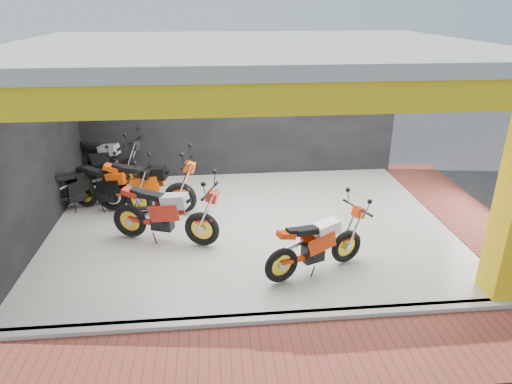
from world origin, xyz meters
The scene contains 16 objects.
ground centered at (0.00, 0.00, 0.00)m, with size 80.00×80.00×0.00m, color #2D2D30.
showroom_floor centered at (0.00, 2.00, 0.05)m, with size 8.00×6.00×0.10m, color white.
showroom_ceiling centered at (0.00, 2.00, 3.60)m, with size 8.40×6.40×0.20m, color beige.
back_wall centered at (0.00, 5.10, 1.75)m, with size 8.20×0.20×3.50m, color black.
left_wall centered at (-4.10, 2.00, 1.75)m, with size 0.20×6.20×3.50m, color black.
header_beam_front centered at (0.00, -1.00, 3.30)m, with size 8.40×0.30×0.40m, color yellow.
header_beam_right centered at (4.00, 2.00, 3.30)m, with size 0.30×6.40×0.40m, color yellow.
floor_kerb centered at (0.00, -1.02, 0.05)m, with size 8.00×0.20×0.10m, color white.
paver_front centered at (0.00, -1.80, 0.01)m, with size 9.00×1.40×0.03m, color maroon.
paver_right centered at (4.80, 2.00, 0.01)m, with size 1.40×7.00×0.03m, color maroon.
moto_hero centered at (1.55, 0.33, 0.72)m, with size 2.03×0.75×1.24m, color red, non-canonical shape.
moto_row_a centered at (-0.95, 1.16, 0.79)m, with size 2.26×0.84×1.38m, color red, non-canonical shape.
moto_row_b centered at (-1.43, 2.61, 0.82)m, with size 2.37×0.88×1.45m, color #FF570A, non-canonical shape.
moto_row_c centered at (-2.31, 2.66, 0.74)m, with size 2.10×0.78×1.28m, color black, non-canonical shape.
moto_row_d centered at (-3.09, 3.37, 0.71)m, with size 2.00×0.74×1.22m, color black, non-canonical shape.
moto_row_e centered at (-2.80, 4.50, 0.79)m, with size 2.25×0.83×1.37m, color black, non-canonical shape.
Camera 1 is at (-0.69, -6.44, 4.36)m, focal length 32.00 mm.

